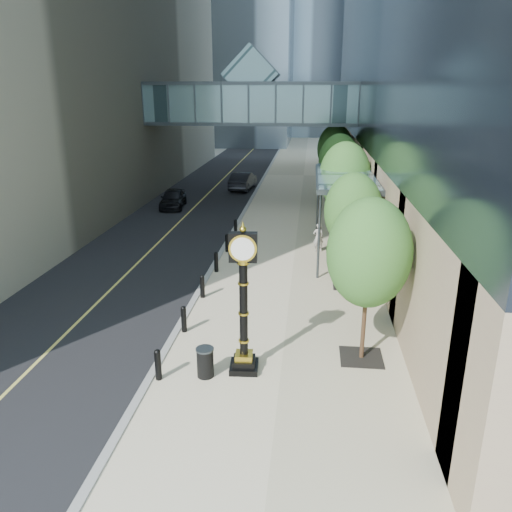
# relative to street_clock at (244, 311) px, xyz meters

# --- Properties ---
(ground) EXTENTS (320.00, 320.00, 0.00)m
(ground) POSITION_rel_street_clock_xyz_m (0.17, -1.83, -2.11)
(ground) COLOR gray
(ground) RESTS_ON ground
(road) EXTENTS (8.00, 180.00, 0.02)m
(road) POSITION_rel_street_clock_xyz_m (-6.83, 38.17, -2.10)
(road) COLOR black
(road) RESTS_ON ground
(sidewalk) EXTENTS (8.00, 180.00, 0.06)m
(sidewalk) POSITION_rel_street_clock_xyz_m (1.17, 38.17, -2.08)
(sidewalk) COLOR beige
(sidewalk) RESTS_ON ground
(curb) EXTENTS (0.25, 180.00, 0.07)m
(curb) POSITION_rel_street_clock_xyz_m (-2.83, 38.17, -2.07)
(curb) COLOR gray
(curb) RESTS_ON ground
(skywalk) EXTENTS (17.00, 4.20, 5.80)m
(skywalk) POSITION_rel_street_clock_xyz_m (-2.83, 26.17, 5.61)
(skywalk) COLOR slate
(skywalk) RESTS_ON ground
(entrance_canopy) EXTENTS (3.00, 8.00, 4.38)m
(entrance_canopy) POSITION_rel_street_clock_xyz_m (3.65, 12.17, 2.09)
(entrance_canopy) COLOR #383F44
(entrance_canopy) RESTS_ON ground
(bollard_row) EXTENTS (0.20, 16.20, 0.90)m
(bollard_row) POSITION_rel_street_clock_xyz_m (-2.53, 7.17, -1.60)
(bollard_row) COLOR black
(bollard_row) RESTS_ON sidewalk
(street_trees) EXTENTS (2.85, 28.74, 5.86)m
(street_trees) POSITION_rel_street_clock_xyz_m (3.77, 15.17, 1.74)
(street_trees) COLOR black
(street_trees) RESTS_ON sidewalk
(street_clock) EXTENTS (0.93, 0.93, 4.72)m
(street_clock) POSITION_rel_street_clock_xyz_m (0.00, 0.00, 0.00)
(street_clock) COLOR black
(street_clock) RESTS_ON sidewalk
(trash_bin) EXTENTS (0.66, 0.66, 0.90)m
(trash_bin) POSITION_rel_street_clock_xyz_m (-1.14, -0.50, -1.60)
(trash_bin) COLOR black
(trash_bin) RESTS_ON sidewalk
(pedestrian) EXTENTS (0.66, 0.51, 1.59)m
(pedestrian) POSITION_rel_street_clock_xyz_m (2.42, 12.55, -1.25)
(pedestrian) COLOR #AAA79C
(pedestrian) RESTS_ON sidewalk
(car_near) EXTENTS (2.10, 4.29, 1.41)m
(car_near) POSITION_rel_street_clock_xyz_m (-8.39, 22.41, -1.38)
(car_near) COLOR black
(car_near) RESTS_ON road
(car_far) EXTENTS (2.03, 4.81, 1.55)m
(car_far) POSITION_rel_street_clock_xyz_m (-4.11, 30.19, -1.31)
(car_far) COLOR #222227
(car_far) RESTS_ON road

